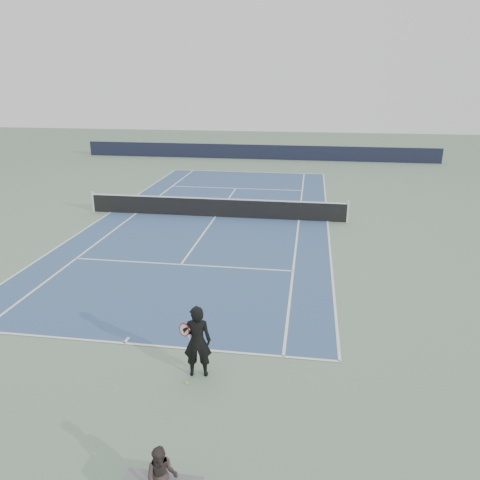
# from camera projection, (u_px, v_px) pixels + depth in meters

# --- Properties ---
(ground) EXTENTS (80.00, 80.00, 0.00)m
(ground) POSITION_uv_depth(u_px,v_px,m) (216.00, 217.00, 23.21)
(ground) COLOR slate
(court_surface) EXTENTS (10.97, 23.77, 0.01)m
(court_surface) POSITION_uv_depth(u_px,v_px,m) (216.00, 217.00, 23.21)
(court_surface) COLOR #34527C
(court_surface) RESTS_ON ground
(tennis_net) EXTENTS (12.90, 0.10, 1.07)m
(tennis_net) POSITION_uv_depth(u_px,v_px,m) (215.00, 207.00, 23.04)
(tennis_net) COLOR silver
(tennis_net) RESTS_ON ground
(windscreen_far) EXTENTS (30.00, 0.25, 1.20)m
(windscreen_far) POSITION_uv_depth(u_px,v_px,m) (257.00, 152.00, 39.72)
(windscreen_far) COLOR black
(windscreen_far) RESTS_ON ground
(tennis_player) EXTENTS (0.82, 0.58, 1.76)m
(tennis_player) POSITION_uv_depth(u_px,v_px,m) (197.00, 341.00, 10.56)
(tennis_player) COLOR black
(tennis_player) RESTS_ON ground
(tennis_ball) EXTENTS (0.06, 0.06, 0.06)m
(tennis_ball) POSITION_uv_depth(u_px,v_px,m) (187.00, 383.00, 10.49)
(tennis_ball) COLOR #BBD72B
(tennis_ball) RESTS_ON ground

